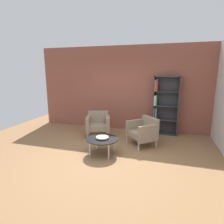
{
  "coord_description": "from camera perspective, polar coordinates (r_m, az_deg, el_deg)",
  "views": [
    {
      "loc": [
        1.34,
        -3.89,
        2.02
      ],
      "look_at": [
        -0.04,
        0.84,
        0.95
      ],
      "focal_mm": 29.57,
      "sensor_mm": 36.0,
      "label": 1
    }
  ],
  "objects": [
    {
      "name": "armchair_spare_guest",
      "position": [
        5.9,
        -4.31,
        -3.58
      ],
      "size": [
        0.88,
        0.84,
        0.78
      ],
      "rotation": [
        0.0,
        0.0,
        0.31
      ],
      "color": "gray",
      "rests_on": "ground_plane"
    },
    {
      "name": "ground_plane",
      "position": [
        4.59,
        -2.48,
        -13.9
      ],
      "size": [
        8.32,
        8.32,
        0.0
      ],
      "primitive_type": "plane",
      "color": "olive"
    },
    {
      "name": "decorative_bowl",
      "position": [
        4.63,
        -3.03,
        -7.81
      ],
      "size": [
        0.32,
        0.32,
        0.05
      ],
      "color": "beige",
      "rests_on": "coffee_table_low"
    },
    {
      "name": "armchair_near_window",
      "position": [
        5.27,
        9.72,
        -5.68
      ],
      "size": [
        0.95,
        0.95,
        0.78
      ],
      "rotation": [
        0.0,
        0.0,
        -0.84
      ],
      "color": "gray",
      "rests_on": "ground_plane"
    },
    {
      "name": "brick_back_panel",
      "position": [
        6.52,
        4.41,
        7.19
      ],
      "size": [
        6.4,
        0.12,
        2.9
      ],
      "primitive_type": "cube",
      "color": "brown",
      "rests_on": "ground_plane"
    },
    {
      "name": "bookshelf_tall",
      "position": [
        6.24,
        15.56,
        1.84
      ],
      "size": [
        0.8,
        0.3,
        1.9
      ],
      "color": "#333338",
      "rests_on": "ground_plane"
    },
    {
      "name": "coffee_table_low",
      "position": [
        4.65,
        -3.02,
        -8.55
      ],
      "size": [
        0.8,
        0.8,
        0.4
      ],
      "color": "black",
      "rests_on": "ground_plane"
    }
  ]
}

